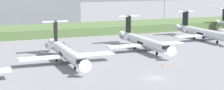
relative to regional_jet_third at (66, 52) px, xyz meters
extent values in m
plane|color=gray|center=(12.96, 9.22, -2.54)|extent=(500.00, 500.00, 0.00)
cube|color=#597542|center=(12.96, 48.32, -1.05)|extent=(320.00, 20.00, 2.97)
cylinder|color=white|center=(0.00, -0.59, -0.09)|extent=(2.70, 24.00, 2.70)
cone|color=white|center=(0.00, -14.09, -0.09)|extent=(2.70, 3.00, 2.70)
cone|color=white|center=(0.00, 13.41, -0.09)|extent=(2.30, 4.00, 2.29)
cube|color=black|center=(0.00, -12.19, 0.39)|extent=(2.02, 1.80, 0.90)
cylinder|color=black|center=(0.00, -0.59, -0.24)|extent=(2.76, 3.60, 2.76)
cube|color=white|center=(-5.90, -1.59, -0.69)|extent=(11.00, 3.20, 0.36)
cube|color=white|center=(5.91, -1.59, -0.69)|extent=(11.00, 3.20, 0.36)
cube|color=black|center=(0.00, 10.41, 3.86)|extent=(0.36, 3.20, 5.20)
cube|color=white|center=(0.00, 10.71, 6.26)|extent=(6.80, 1.80, 0.24)
cylinder|color=gray|center=(-2.25, 8.61, 0.11)|extent=(1.50, 3.40, 1.50)
cylinder|color=gray|center=(2.25, 8.61, 0.11)|extent=(1.50, 3.40, 1.50)
cylinder|color=gray|center=(0.00, -8.03, -1.54)|extent=(0.20, 0.20, 0.65)
cylinder|color=black|center=(0.00, -8.03, -2.09)|extent=(0.30, 0.90, 0.90)
cylinder|color=black|center=(-1.90, 1.81, -2.09)|extent=(0.35, 0.90, 0.90)
cylinder|color=black|center=(1.90, 1.81, -2.09)|extent=(0.35, 0.90, 0.90)
cylinder|color=white|center=(24.49, 6.91, -0.09)|extent=(2.70, 24.00, 2.70)
cone|color=white|center=(24.49, -6.59, -0.09)|extent=(2.70, 3.00, 2.70)
cone|color=white|center=(24.49, 20.91, -0.09)|extent=(2.29, 4.00, 2.29)
cube|color=black|center=(24.49, -4.69, 0.39)|extent=(2.03, 1.80, 0.90)
cylinder|color=black|center=(24.49, 6.91, -0.24)|extent=(2.76, 3.60, 2.76)
cube|color=white|center=(18.59, 5.91, -0.69)|extent=(11.00, 3.20, 0.36)
cube|color=white|center=(30.40, 5.91, -0.69)|extent=(11.00, 3.20, 0.36)
cube|color=black|center=(24.49, 17.91, 3.86)|extent=(0.36, 3.20, 5.20)
cube|color=white|center=(24.49, 18.21, 6.26)|extent=(6.80, 1.80, 0.24)
cylinder|color=gray|center=(22.24, 16.11, 0.11)|extent=(1.50, 3.40, 1.50)
cylinder|color=gray|center=(26.74, 16.11, 0.11)|extent=(1.50, 3.40, 1.50)
cylinder|color=gray|center=(24.49, -0.53, -1.54)|extent=(0.20, 0.20, 0.65)
cylinder|color=black|center=(24.49, -0.53, -2.09)|extent=(0.30, 0.90, 0.90)
cylinder|color=black|center=(22.59, 9.31, -2.09)|extent=(0.35, 0.90, 0.90)
cylinder|color=black|center=(26.39, 9.31, -2.09)|extent=(0.35, 0.90, 0.90)
cylinder|color=white|center=(51.18, 16.32, -0.09)|extent=(2.70, 24.00, 2.70)
cone|color=white|center=(51.18, 30.32, -0.09)|extent=(2.30, 4.00, 2.29)
cylinder|color=black|center=(51.18, 16.32, -0.24)|extent=(2.76, 3.60, 2.76)
cube|color=white|center=(45.28, 15.32, -0.69)|extent=(11.00, 3.20, 0.36)
cube|color=white|center=(57.09, 15.32, -0.69)|extent=(11.00, 3.20, 0.36)
cube|color=black|center=(51.18, 27.32, 3.86)|extent=(0.36, 3.20, 5.20)
cube|color=white|center=(51.18, 27.62, 6.26)|extent=(6.80, 1.80, 0.24)
cylinder|color=gray|center=(48.93, 25.52, 0.11)|extent=(1.50, 3.40, 1.50)
cylinder|color=gray|center=(53.43, 25.52, 0.11)|extent=(1.50, 3.40, 1.50)
cylinder|color=gray|center=(51.18, 8.88, -1.54)|extent=(0.20, 0.20, 0.65)
cylinder|color=black|center=(51.18, 8.88, -2.09)|extent=(0.30, 0.90, 0.90)
cylinder|color=black|center=(49.28, 18.72, -2.09)|extent=(0.35, 0.90, 0.90)
cylinder|color=black|center=(53.08, 18.72, -2.09)|extent=(0.35, 0.90, 0.90)
cone|color=white|center=(75.21, 38.29, -0.09)|extent=(2.30, 4.00, 2.29)
cylinder|color=gray|center=(72.96, 33.49, 0.11)|extent=(1.50, 3.40, 1.50)
cylinder|color=#B2B2B7|center=(60.51, 58.43, 6.20)|extent=(0.50, 0.50, 17.48)
cube|color=gray|center=(-8.12, 78.00, 5.63)|extent=(63.85, 23.18, 16.34)
cone|color=orange|center=(19.80, -11.91, -2.26)|extent=(0.44, 0.44, 0.55)
cone|color=orange|center=(22.62, -12.04, -2.26)|extent=(0.44, 0.44, 0.55)
camera|label=1|loc=(-21.04, -83.03, 16.38)|focal=57.91mm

